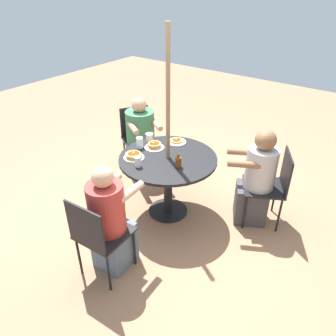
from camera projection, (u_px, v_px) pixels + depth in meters
The scene contains 16 objects.
ground_plane at pixel (168, 211), 4.01m from camera, with size 12.00×12.00×0.00m, color #9E7051.
patio_table at pixel (168, 167), 3.69m from camera, with size 1.09×1.09×0.75m.
umbrella_pole at pixel (168, 131), 3.46m from camera, with size 0.05×0.05×2.14m, color #846B4C.
patio_chair_north at pixel (138, 134), 4.66m from camera, with size 0.60×0.60×0.89m.
diner_north at pixel (142, 141), 4.53m from camera, with size 0.59×0.64×1.11m.
patio_chair_east at pixel (97, 234), 2.91m from camera, with size 0.46×0.46×0.89m.
diner_east at pixel (110, 223), 3.03m from camera, with size 0.53×0.36×1.14m.
patio_chair_south at pixel (272, 183), 3.60m from camera, with size 0.59×0.59×0.89m.
diner_south at pixel (256, 181), 3.62m from camera, with size 0.52×0.59×1.15m.
pancake_plate_a at pixel (134, 156), 3.59m from camera, with size 0.23×0.23×0.07m.
pancake_plate_b at pixel (176, 141), 3.93m from camera, with size 0.23×0.23×0.04m.
pancake_plate_c at pixel (154, 146), 3.80m from camera, with size 0.23×0.23×0.07m.
syrup_bottle at pixel (178, 162), 3.42m from camera, with size 0.09×0.07×0.15m.
coffee_cup at pixel (149, 137), 3.94m from camera, with size 0.09×0.09×0.10m.
drinking_glass_a at pixel (138, 162), 3.43m from camera, with size 0.07×0.07×0.11m, color silver.
drinking_glass_b at pixel (140, 143), 3.79m from camera, with size 0.08×0.08×0.13m, color silver.
Camera 1 is at (2.53, 1.89, 2.53)m, focal length 35.00 mm.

